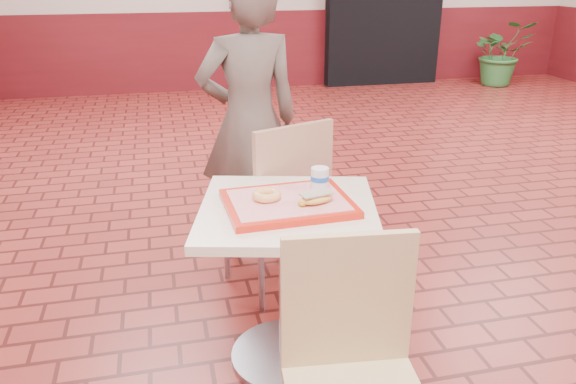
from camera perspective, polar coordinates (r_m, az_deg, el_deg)
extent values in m
cube|color=maroon|center=(3.53, 20.65, -5.51)|extent=(8.00, 10.00, 0.01)
cube|color=#561015|center=(7.84, 0.83, 14.33)|extent=(8.00, 0.04, 1.00)
cube|color=black|center=(8.07, 9.80, 18.53)|extent=(1.60, 0.22, 2.20)
cube|color=beige|center=(2.13, 0.00, -1.96)|extent=(0.66, 0.66, 0.04)
cylinder|color=gray|center=(2.29, 0.00, -9.97)|extent=(0.07, 0.07, 0.66)
cylinder|color=gray|center=(2.48, 0.00, -16.22)|extent=(0.48, 0.48, 0.03)
cube|color=tan|center=(1.68, 6.07, -10.88)|extent=(0.39, 0.07, 0.43)
cube|color=tan|center=(2.79, -1.56, -1.77)|extent=(0.53, 0.53, 0.04)
cube|color=tan|center=(2.55, 0.61, 1.88)|extent=(0.40, 0.17, 0.45)
cylinder|color=gray|center=(3.10, -0.48, -3.68)|extent=(0.03, 0.03, 0.40)
cylinder|color=gray|center=(2.95, -6.29, -5.31)|extent=(0.03, 0.03, 0.40)
cylinder|color=gray|center=(2.84, 3.44, -6.25)|extent=(0.03, 0.03, 0.40)
cylinder|color=gray|center=(2.67, -2.73, -8.24)|extent=(0.03, 0.03, 0.40)
imported|color=brown|center=(3.04, -3.95, 7.11)|extent=(0.59, 0.42, 1.54)
cube|color=red|center=(2.12, 0.00, -1.18)|extent=(0.47, 0.36, 0.03)
cube|color=#E18585|center=(2.11, 0.00, -0.81)|extent=(0.42, 0.31, 0.00)
torus|color=#F0A657|center=(2.11, -2.21, -0.31)|extent=(0.12, 0.12, 0.03)
ellipsoid|color=gold|center=(2.07, 2.88, -0.70)|extent=(0.14, 0.09, 0.04)
cube|color=silver|center=(2.07, 2.89, -0.17)|extent=(0.13, 0.08, 0.01)
ellipsoid|color=#B38718|center=(2.05, 1.46, -1.19)|extent=(0.03, 0.03, 0.02)
cylinder|color=silver|center=(2.19, 3.24, 1.35)|extent=(0.07, 0.07, 0.09)
cylinder|color=blue|center=(2.19, 3.25, 1.46)|extent=(0.07, 0.07, 0.02)
imported|color=#2C6F31|center=(8.43, 20.85, 13.07)|extent=(0.90, 0.82, 0.88)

